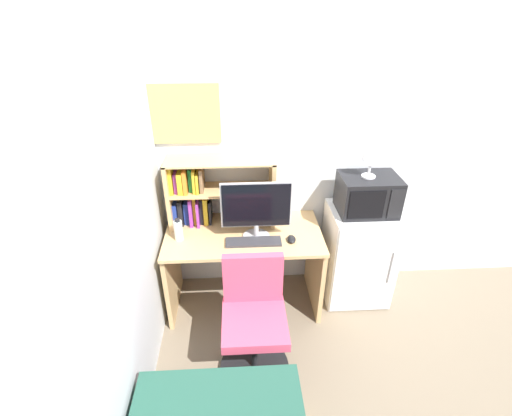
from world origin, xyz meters
TOP-DOWN VIEW (x-y plane):
  - wall_back at (0.40, 0.02)m, footprint 6.40×0.04m
  - wall_left at (-1.62, -1.60)m, footprint 0.04×4.40m
  - desk at (-0.91, -0.34)m, footprint 1.27×0.67m
  - hutch_bookshelf at (-1.23, -0.13)m, footprint 0.87×0.29m
  - monitor at (-0.81, -0.40)m, footprint 0.54×0.21m
  - keyboard at (-0.84, -0.48)m, footprint 0.43×0.12m
  - computer_mouse at (-0.54, -0.47)m, footprint 0.07×0.11m
  - water_bottle at (-1.42, -0.40)m, footprint 0.07×0.07m
  - mini_fridge at (0.09, -0.28)m, footprint 0.56×0.51m
  - microwave at (0.09, -0.27)m, footprint 0.46×0.35m
  - desk_fan at (0.07, -0.28)m, footprint 0.14×0.11m
  - desk_chair at (-0.86, -0.99)m, footprint 0.51×0.51m
  - wall_corkboard at (-1.35, -0.01)m, footprint 0.57×0.02m

SIDE VIEW (x-z plane):
  - desk_chair at x=-0.86m, z-range -0.05..0.85m
  - mini_fridge at x=0.09m, z-range 0.00..0.88m
  - desk at x=-0.91m, z-range 0.15..0.89m
  - keyboard at x=-0.84m, z-range 0.75..0.77m
  - computer_mouse at x=-0.54m, z-range 0.75..0.78m
  - water_bottle at x=-1.42m, z-range 0.74..0.93m
  - monitor at x=-0.81m, z-range 0.77..1.25m
  - hutch_bookshelf at x=-1.23m, z-range 0.75..1.32m
  - microwave at x=0.09m, z-range 0.88..1.19m
  - wall_back at x=0.40m, z-range 0.00..2.60m
  - wall_left at x=-1.62m, z-range 0.00..2.60m
  - desk_fan at x=0.07m, z-range 1.21..1.45m
  - wall_corkboard at x=-1.35m, z-range 1.41..1.87m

